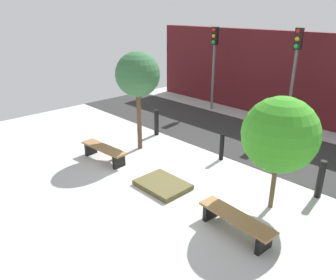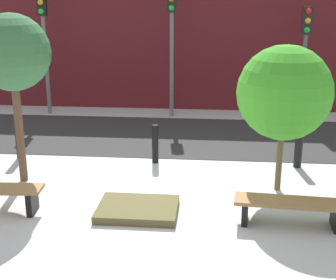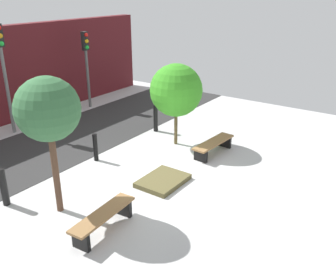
{
  "view_description": "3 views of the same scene",
  "coord_description": "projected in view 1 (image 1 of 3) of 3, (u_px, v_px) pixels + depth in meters",
  "views": [
    {
      "loc": [
        5.78,
        -5.82,
        4.54
      ],
      "look_at": [
        0.1,
        -0.41,
        1.39
      ],
      "focal_mm": 35.0,
      "sensor_mm": 36.0,
      "label": 1
    },
    {
      "loc": [
        1.2,
        -7.8,
        3.6
      ],
      "look_at": [
        0.46,
        0.15,
        1.13
      ],
      "focal_mm": 50.0,
      "sensor_mm": 36.0,
      "label": 2
    },
    {
      "loc": [
        -7.45,
        -5.87,
        5.07
      ],
      "look_at": [
        0.42,
        -0.39,
        1.12
      ],
      "focal_mm": 40.0,
      "sensor_mm": 36.0,
      "label": 3
    }
  ],
  "objects": [
    {
      "name": "ground_plane",
      "position": [
        176.0,
        181.0,
        9.3
      ],
      "size": [
        18.0,
        18.0,
        0.0
      ],
      "primitive_type": "plane",
      "color": "#B6B6B6"
    },
    {
      "name": "road_strip",
      "position": [
        257.0,
        142.0,
        11.97
      ],
      "size": [
        18.0,
        3.73,
        0.01
      ],
      "primitive_type": "cube",
      "color": "#2C2C2C",
      "rests_on": "ground"
    },
    {
      "name": "building_facade",
      "position": [
        306.0,
        79.0,
        13.45
      ],
      "size": [
        16.2,
        0.5,
        3.71
      ],
      "primitive_type": "cube",
      "color": "#511419",
      "rests_on": "ground"
    },
    {
      "name": "bench_left",
      "position": [
        104.0,
        151.0,
        10.43
      ],
      "size": [
        1.84,
        0.56,
        0.47
      ],
      "rotation": [
        0.0,
        0.0,
        0.07
      ],
      "color": "black",
      "rests_on": "ground"
    },
    {
      "name": "bench_right",
      "position": [
        236.0,
        221.0,
        7.02
      ],
      "size": [
        1.84,
        0.59,
        0.43
      ],
      "rotation": [
        0.0,
        0.0,
        -0.07
      ],
      "color": "black",
      "rests_on": "ground"
    },
    {
      "name": "planter_bed",
      "position": [
        163.0,
        185.0,
        8.95
      ],
      "size": [
        1.37,
        1.04,
        0.14
      ],
      "primitive_type": "cube",
      "color": "brown",
      "rests_on": "ground"
    },
    {
      "name": "tree_behind_left_bench",
      "position": [
        138.0,
        75.0,
        10.54
      ],
      "size": [
        1.46,
        1.46,
        3.31
      ],
      "color": "#523828",
      "rests_on": "ground"
    },
    {
      "name": "tree_behind_right_bench",
      "position": [
        280.0,
        135.0,
        7.37
      ],
      "size": [
        1.75,
        1.75,
        2.78
      ],
      "color": "brown",
      "rests_on": "ground"
    },
    {
      "name": "bollard_far_left",
      "position": [
        156.0,
        122.0,
        12.54
      ],
      "size": [
        0.17,
        0.17,
        1.0
      ],
      "primitive_type": "cylinder",
      "color": "black",
      "rests_on": "ground"
    },
    {
      "name": "bollard_left",
      "position": [
        222.0,
        147.0,
        10.46
      ],
      "size": [
        0.14,
        0.14,
        0.88
      ],
      "primitive_type": "cylinder",
      "color": "black",
      "rests_on": "ground"
    },
    {
      "name": "bollard_center",
      "position": [
        320.0,
        179.0,
        8.32
      ],
      "size": [
        0.17,
        0.17,
        1.03
      ],
      "primitive_type": "cylinder",
      "color": "black",
      "rests_on": "ground"
    },
    {
      "name": "traffic_light_west",
      "position": [
        214.0,
        54.0,
        15.0
      ],
      "size": [
        0.28,
        0.27,
        3.8
      ],
      "color": "#606060",
      "rests_on": "ground"
    },
    {
      "name": "traffic_light_mid_west",
      "position": [
        295.0,
        62.0,
        12.35
      ],
      "size": [
        0.28,
        0.27,
        3.91
      ],
      "color": "slate",
      "rests_on": "ground"
    }
  ]
}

